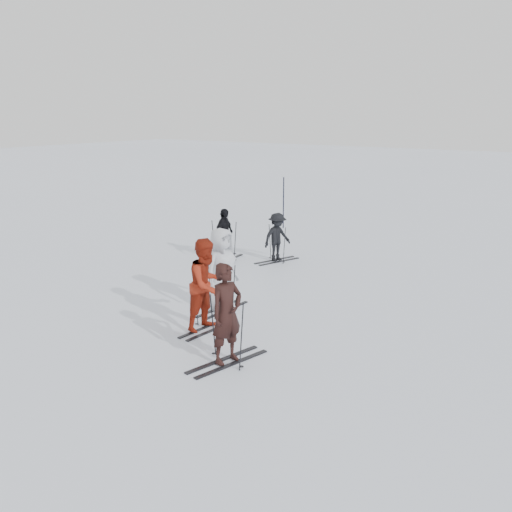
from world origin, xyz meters
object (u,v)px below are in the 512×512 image
at_px(skier_red, 207,286).
at_px(skier_near_dark, 227,315).
at_px(skier_grey, 221,270).
at_px(skier_uphill_far, 277,238).
at_px(skier_uphill_left, 224,235).
at_px(piste_marker, 283,203).

bearing_deg(skier_red, skier_near_dark, -124.30).
height_order(skier_near_dark, skier_red, skier_red).
height_order(skier_grey, skier_uphill_far, skier_grey).
relative_size(skier_near_dark, skier_grey, 0.97).
relative_size(skier_uphill_left, skier_uphill_far, 1.07).
xyz_separation_m(skier_red, skier_grey, (-0.52, 1.18, -0.02)).
xyz_separation_m(skier_uphill_far, piste_marker, (-2.60, 4.57, 0.27)).
xyz_separation_m(skier_grey, skier_uphill_far, (-1.36, 4.60, -0.23)).
bearing_deg(skier_grey, skier_uphill_far, 18.68).
distance_m(skier_red, skier_uphill_left, 5.96).
bearing_deg(skier_uphill_left, skier_near_dark, -148.04).
bearing_deg(skier_near_dark, piste_marker, 38.90).
distance_m(skier_uphill_left, piste_marker, 5.53).
distance_m(skier_near_dark, skier_red, 1.75).
relative_size(skier_uphill_far, piste_marker, 0.74).
relative_size(skier_grey, skier_uphill_far, 1.30).
height_order(skier_red, skier_grey, skier_red).
bearing_deg(skier_uphill_far, skier_grey, -144.41).
relative_size(skier_red, piste_marker, 0.98).
bearing_deg(piste_marker, skier_grey, -66.64).
relative_size(skier_near_dark, skier_red, 0.95).
bearing_deg(skier_uphill_far, piste_marker, 48.78).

